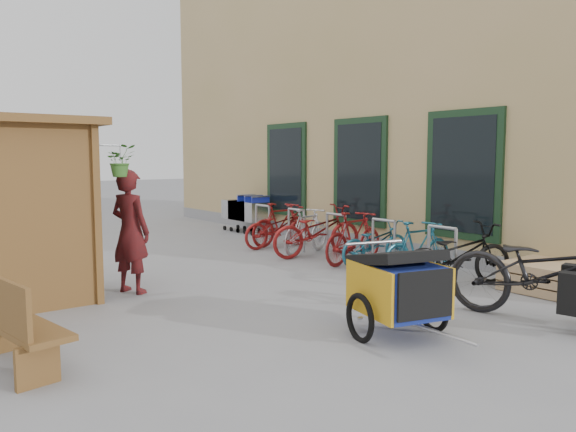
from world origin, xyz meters
TOP-DOWN VIEW (x-y plane):
  - ground at (0.00, 0.00)m, footprint 80.00×80.00m
  - building at (6.49, 4.50)m, footprint 6.07×13.00m
  - kiosk at (-3.28, 2.47)m, footprint 2.49×1.65m
  - bike_rack at (2.30, 2.40)m, footprint 0.05×5.35m
  - pallet_stack at (3.00, -1.40)m, footprint 1.00×1.20m
  - bench at (-3.67, 0.07)m, footprint 0.63×1.41m
  - shopping_carts at (3.00, 6.62)m, footprint 0.54×1.49m
  - child_trailer at (-0.20, -1.36)m, footprint 1.08×1.71m
  - cargo_bike at (1.47, -2.10)m, footprint 1.25×2.37m
  - person_kiosk at (-1.73, 2.20)m, footprint 0.64×0.75m
  - bike_0 at (2.25, -0.33)m, footprint 1.90×1.19m
  - bike_1 at (2.36, 0.51)m, footprint 1.50×0.50m
  - bike_2 at (2.46, 1.55)m, footprint 1.54×0.61m
  - bike_3 at (2.26, 1.88)m, footprint 1.62×0.67m
  - bike_4 at (2.19, 2.83)m, footprint 1.96×0.96m
  - bike_5 at (2.23, 3.18)m, footprint 1.57×0.87m
  - bike_6 at (2.24, 4.15)m, footprint 1.66×0.61m
  - bike_7 at (2.44, 4.33)m, footprint 1.58×0.54m

SIDE VIEW (x-z plane):
  - ground at x=0.00m, z-range 0.00..0.00m
  - pallet_stack at x=3.00m, z-range 0.01..0.41m
  - bike_2 at x=2.46m, z-range 0.00..0.79m
  - bike_6 at x=2.24m, z-range 0.00..0.87m
  - bench at x=-3.67m, z-range 0.01..0.87m
  - bike_1 at x=2.36m, z-range 0.00..0.89m
  - bike_5 at x=2.23m, z-range 0.00..0.91m
  - bike_7 at x=2.44m, z-range 0.00..0.93m
  - bike_0 at x=2.25m, z-range 0.00..0.94m
  - bike_3 at x=2.26m, z-range 0.00..0.94m
  - bike_4 at x=2.19m, z-range 0.00..0.99m
  - bike_rack at x=2.30m, z-range 0.08..0.95m
  - child_trailer at x=-0.20m, z-range 0.05..1.04m
  - shopping_carts at x=3.00m, z-range 0.08..1.04m
  - cargo_bike at x=1.47m, z-range -0.01..1.18m
  - person_kiosk at x=-1.73m, z-range 0.00..1.73m
  - kiosk at x=-3.28m, z-range 0.35..2.75m
  - building at x=6.49m, z-range -0.01..6.99m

